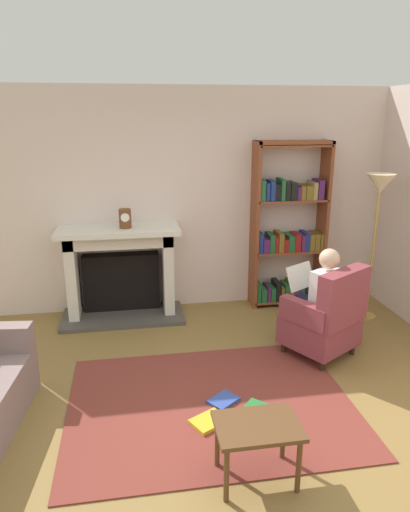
% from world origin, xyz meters
% --- Properties ---
extents(ground, '(14.00, 14.00, 0.00)m').
position_xyz_m(ground, '(0.00, 0.00, 0.00)').
color(ground, olive).
extents(back_wall, '(5.60, 0.10, 2.70)m').
position_xyz_m(back_wall, '(0.00, 2.55, 1.35)').
color(back_wall, beige).
rests_on(back_wall, ground).
extents(area_rug, '(2.40, 1.80, 0.01)m').
position_xyz_m(area_rug, '(0.00, 0.30, 0.01)').
color(area_rug, brown).
rests_on(area_rug, ground).
extents(fireplace, '(1.44, 0.64, 1.12)m').
position_xyz_m(fireplace, '(-0.75, 2.30, 0.59)').
color(fireplace, '#4C4742').
rests_on(fireplace, ground).
extents(mantel_clock, '(0.14, 0.14, 0.22)m').
position_xyz_m(mantel_clock, '(-0.66, 2.20, 1.23)').
color(mantel_clock, brown).
rests_on(mantel_clock, fireplace).
extents(bookshelf, '(0.93, 0.32, 2.08)m').
position_xyz_m(bookshelf, '(1.34, 2.33, 0.99)').
color(bookshelf, brown).
rests_on(bookshelf, ground).
extents(armchair_reading, '(0.87, 0.86, 0.97)m').
position_xyz_m(armchair_reading, '(1.28, 0.93, 0.42)').
color(armchair_reading, '#331E14').
rests_on(armchair_reading, ground).
extents(seated_reader, '(0.54, 0.59, 1.14)m').
position_xyz_m(seated_reader, '(1.22, 1.03, 0.62)').
color(seated_reader, white).
rests_on(seated_reader, ground).
extents(side_table, '(0.56, 0.39, 0.44)m').
position_xyz_m(side_table, '(0.16, -0.57, 0.37)').
color(side_table, brown).
rests_on(side_table, ground).
extents(scattered_books, '(0.70, 0.56, 0.04)m').
position_xyz_m(scattered_books, '(0.11, 0.15, 0.03)').
color(scattered_books, gold).
rests_on(scattered_books, area_rug).
extents(floor_lamp, '(0.32, 0.32, 1.74)m').
position_xyz_m(floor_lamp, '(2.18, 1.74, 1.48)').
color(floor_lamp, '#B7933F').
rests_on(floor_lamp, ground).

